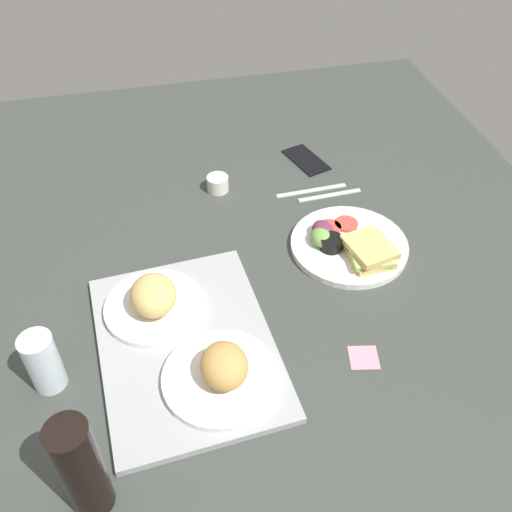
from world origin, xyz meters
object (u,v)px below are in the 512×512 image
object	(u,v)px
cell_phone	(306,159)
drinking_glass	(43,362)
bread_plate_near	(222,372)
knife	(312,190)
serving_tray	(186,345)
soda_bottle	(81,469)
plate_with_salad	(349,244)
sticky_note	(364,357)
bread_plate_far	(154,301)
fork	(330,195)
espresso_cup	(218,184)

from	to	relation	value
cell_phone	drinking_glass	bearing A→B (deg)	113.86
bread_plate_near	knife	size ratio (longest dim) A/B	1.13
serving_tray	soda_bottle	xyz separation A→B (cm)	(-26.65, 18.29, 9.85)
plate_with_salad	bread_plate_near	bearing A→B (deg)	130.36
sticky_note	bread_plate_near	bearing A→B (deg)	90.18
serving_tray	knife	bearing A→B (deg)	-41.93
bread_plate_far	cell_phone	bearing A→B (deg)	-44.32
fork	cell_phone	bearing A→B (deg)	-88.01
espresso_cup	bread_plate_near	bearing A→B (deg)	170.63
knife	espresso_cup	bearing A→B (deg)	-16.54
bread_plate_near	soda_bottle	size ratio (longest dim) A/B	1.01
bread_plate_near	plate_with_salad	size ratio (longest dim) A/B	0.79
bread_plate_far	soda_bottle	world-z (taller)	soda_bottle
bread_plate_far	plate_with_salad	world-z (taller)	bread_plate_far
serving_tray	sticky_note	distance (cm)	34.57
serving_tray	fork	world-z (taller)	serving_tray
serving_tray	drinking_glass	size ratio (longest dim) A/B	3.57
cell_phone	bread_plate_near	bearing A→B (deg)	134.11
espresso_cup	bread_plate_far	bearing A→B (deg)	153.17
serving_tray	bread_plate_far	bearing A→B (deg)	27.21
serving_tray	drinking_glass	world-z (taller)	drinking_glass
sticky_note	cell_phone	bearing A→B (deg)	-7.18
espresso_cup	sticky_note	xyz separation A→B (cm)	(-59.43, -17.86, -1.94)
plate_with_salad	soda_bottle	size ratio (longest dim) A/B	1.28
bread_plate_far	drinking_glass	xyz separation A→B (cm)	(-11.90, 20.73, 1.67)
bread_plate_near	sticky_note	world-z (taller)	bread_plate_near
bread_plate_near	drinking_glass	size ratio (longest dim) A/B	1.71
bread_plate_far	drinking_glass	distance (cm)	23.96
bread_plate_far	espresso_cup	world-z (taller)	bread_plate_far
serving_tray	knife	distance (cm)	58.17
drinking_glass	soda_bottle	world-z (taller)	soda_bottle
plate_with_salad	bread_plate_far	bearing A→B (deg)	102.47
plate_with_salad	soda_bottle	world-z (taller)	soda_bottle
knife	cell_phone	world-z (taller)	cell_phone
fork	cell_phone	world-z (taller)	cell_phone
soda_bottle	bread_plate_near	bearing A→B (deg)	-55.20
cell_phone	bread_plate_far	bearing A→B (deg)	118.02
bread_plate_far	fork	distance (cm)	56.97
serving_tray	cell_phone	distance (cm)	70.60
plate_with_salad	soda_bottle	bearing A→B (deg)	128.22
plate_with_salad	espresso_cup	world-z (taller)	plate_with_salad
bread_plate_far	plate_with_salad	bearing A→B (deg)	-77.53
serving_tray	bread_plate_near	bearing A→B (deg)	-152.31
bread_plate_near	knife	world-z (taller)	bread_plate_near
bread_plate_near	espresso_cup	xyz separation A→B (cm)	(59.52, -9.82, -2.23)
bread_plate_near	fork	size ratio (longest dim) A/B	1.27
plate_with_salad	soda_bottle	xyz separation A→B (cm)	(-46.25, 58.74, 8.89)
bread_plate_near	fork	bearing A→B (deg)	-36.61
serving_tray	sticky_note	xyz separation A→B (cm)	(-10.12, -33.04, -0.74)
drinking_glass	soda_bottle	size ratio (longest dim) A/B	0.59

